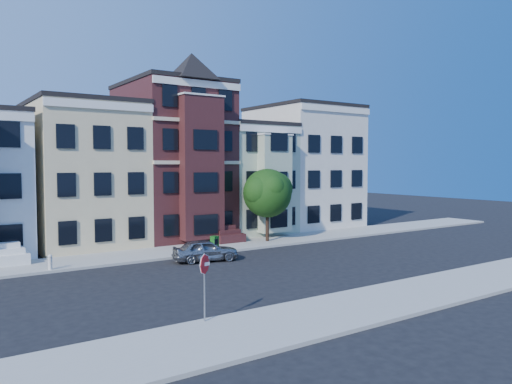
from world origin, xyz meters
TOP-DOWN VIEW (x-y plane):
  - ground at (0.00, 0.00)m, footprint 120.00×120.00m
  - far_sidewalk at (0.00, 8.00)m, footprint 60.00×4.00m
  - near_sidewalk at (0.00, -8.00)m, footprint 60.00×4.00m
  - house_yellow at (-7.00, 14.50)m, footprint 7.00×9.00m
  - house_brown at (0.00, 14.50)m, footprint 7.00×9.00m
  - house_green at (6.50, 14.50)m, footprint 6.00×9.00m
  - house_cream at (13.50, 14.50)m, footprint 8.00×9.00m
  - street_tree at (4.59, 7.86)m, footprint 6.71×6.71m
  - parked_car at (-2.60, 4.27)m, footprint 4.19×2.38m
  - newspaper_box at (-0.82, 6.30)m, footprint 0.56×0.53m
  - fire_hydrant at (-11.06, 6.30)m, footprint 0.28×0.28m
  - stop_sign at (-8.39, -6.30)m, footprint 0.78×0.29m

SIDE VIEW (x-z plane):
  - ground at x=0.00m, z-range 0.00..0.00m
  - far_sidewalk at x=0.00m, z-range 0.00..0.15m
  - near_sidewalk at x=0.00m, z-range 0.00..0.15m
  - fire_hydrant at x=-11.06m, z-range 0.15..0.82m
  - newspaper_box at x=-0.82m, z-range 0.15..1.15m
  - parked_car at x=-2.60m, z-range 0.00..1.35m
  - stop_sign at x=-8.39m, z-range 0.15..2.96m
  - street_tree at x=4.59m, z-range 0.15..6.81m
  - house_green at x=6.50m, z-range 0.00..9.00m
  - house_yellow at x=-7.00m, z-range 0.00..10.00m
  - house_cream at x=13.50m, z-range 0.00..11.00m
  - house_brown at x=0.00m, z-range 0.00..12.00m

